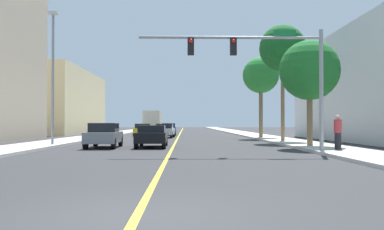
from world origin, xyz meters
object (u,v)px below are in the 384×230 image
palm_far (261,76)px  pedestrian (338,132)px  car_yellow (143,130)px  street_lamp (53,71)px  traffic_signal_mast (265,61)px  car_gray (104,135)px  palm_mid (282,49)px  delivery_truck (153,121)px  car_blue (169,129)px  car_black (152,136)px  palm_near (309,71)px  car_silver (165,130)px

palm_far → pedestrian: (0.51, -18.27, -4.97)m
palm_far → car_yellow: 15.74m
street_lamp → traffic_signal_mast: bearing=-25.3°
traffic_signal_mast → car_gray: size_ratio=2.22×
palm_mid → pedestrian: palm_mid is taller
palm_mid → palm_far: size_ratio=1.17×
palm_far → delivery_truck: (-11.96, 21.81, -4.29)m
traffic_signal_mast → car_blue: (-5.92, 29.28, -3.77)m
car_black → palm_near: bearing=-5.5°
car_blue → delivery_truck: bearing=102.8°
car_black → car_silver: bearing=89.4°
palm_mid → car_silver: (-9.64, 10.02, -6.53)m
street_lamp → pedestrian: size_ratio=4.79×
car_gray → car_silver: car_gray is taller
palm_near → car_black: bearing=175.3°
street_lamp → car_gray: (3.44, -1.06, -4.01)m
traffic_signal_mast → palm_near: size_ratio=1.44×
palm_near → car_black: size_ratio=1.46×
palm_mid → car_black: palm_mid is taller
car_yellow → car_blue: car_blue is taller
car_gray → traffic_signal_mast: bearing=-29.6°
palm_mid → pedestrian: (0.14, -11.07, -6.23)m
street_lamp → car_blue: street_lamp is taller
palm_near → car_yellow: (-12.34, 23.01, -3.90)m
palm_near → car_yellow: palm_near is taller
traffic_signal_mast → street_lamp: bearing=154.7°
car_silver → car_black: size_ratio=1.00×
palm_far → delivery_truck: palm_far is taller
car_blue → car_gray: bearing=-97.8°
traffic_signal_mast → pedestrian: traffic_signal_mast is taller
delivery_truck → car_blue: bearing=-75.8°
street_lamp → palm_mid: 17.07m
car_silver → delivery_truck: bearing=100.7°
palm_mid → car_gray: (-12.43, -6.84, -6.50)m
street_lamp → palm_near: bearing=-5.1°
palm_mid → car_silver: size_ratio=2.07×
car_silver → car_gray: bearing=-96.7°
palm_far → car_black: size_ratio=1.76×
car_silver → pedestrian: 23.26m
traffic_signal_mast → car_yellow: 29.00m
palm_near → car_blue: palm_near is taller
street_lamp → car_silver: bearing=68.5°
car_yellow → pedestrian: 29.69m
car_blue → street_lamp: bearing=-106.1°
car_silver → street_lamp: bearing=-108.8°
car_silver → car_black: car_silver is taller
traffic_signal_mast → palm_mid: palm_mid is taller
car_blue → delivery_truck: size_ratio=0.59×
car_yellow → car_blue: bearing=33.1°
car_gray → palm_far: bearing=47.9°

